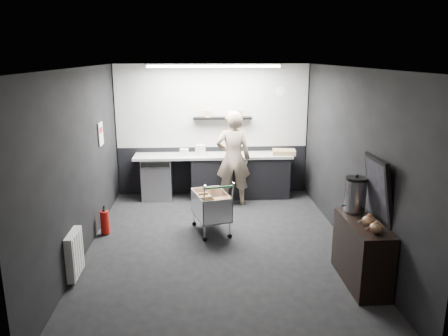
{
  "coord_description": "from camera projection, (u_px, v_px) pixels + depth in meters",
  "views": [
    {
      "loc": [
        -0.3,
        -6.24,
        2.88
      ],
      "look_at": [
        0.1,
        0.4,
        1.14
      ],
      "focal_mm": 35.0,
      "sensor_mm": 36.0,
      "label": 1
    }
  ],
  "objects": [
    {
      "name": "floor",
      "position": [
        219.0,
        246.0,
        6.77
      ],
      "size": [
        5.5,
        5.5,
        0.0
      ],
      "primitive_type": "plane",
      "color": "black",
      "rests_on": "ground"
    },
    {
      "name": "ceiling",
      "position": [
        219.0,
        68.0,
        6.09
      ],
      "size": [
        5.5,
        5.5,
        0.0
      ],
      "primitive_type": "plane",
      "rotation": [
        3.14,
        0.0,
        0.0
      ],
      "color": "silver",
      "rests_on": "wall_back"
    },
    {
      "name": "wall_back",
      "position": [
        212.0,
        130.0,
        9.09
      ],
      "size": [
        5.5,
        0.0,
        5.5
      ],
      "primitive_type": "plane",
      "rotation": [
        1.57,
        0.0,
        0.0
      ],
      "color": "black",
      "rests_on": "floor"
    },
    {
      "name": "wall_front",
      "position": [
        234.0,
        237.0,
        3.78
      ],
      "size": [
        5.5,
        0.0,
        5.5
      ],
      "primitive_type": "plane",
      "rotation": [
        -1.57,
        0.0,
        0.0
      ],
      "color": "black",
      "rests_on": "floor"
    },
    {
      "name": "wall_left",
      "position": [
        81.0,
        163.0,
        6.32
      ],
      "size": [
        0.0,
        5.5,
        5.5
      ],
      "primitive_type": "plane",
      "rotation": [
        1.57,
        0.0,
        1.57
      ],
      "color": "black",
      "rests_on": "floor"
    },
    {
      "name": "wall_right",
      "position": [
        352.0,
        159.0,
        6.55
      ],
      "size": [
        0.0,
        5.5,
        5.5
      ],
      "primitive_type": "plane",
      "rotation": [
        1.57,
        0.0,
        -1.57
      ],
      "color": "black",
      "rests_on": "floor"
    },
    {
      "name": "kitchen_wall_panel",
      "position": [
        212.0,
        106.0,
        8.94
      ],
      "size": [
        3.95,
        0.02,
        1.7
      ],
      "primitive_type": "cube",
      "color": "beige",
      "rests_on": "wall_back"
    },
    {
      "name": "dado_panel",
      "position": [
        213.0,
        170.0,
        9.28
      ],
      "size": [
        3.95,
        0.02,
        1.0
      ],
      "primitive_type": "cube",
      "color": "black",
      "rests_on": "wall_back"
    },
    {
      "name": "floating_shelf",
      "position": [
        222.0,
        118.0,
        8.91
      ],
      "size": [
        1.2,
        0.22,
        0.04
      ],
      "primitive_type": "cube",
      "color": "black",
      "rests_on": "wall_back"
    },
    {
      "name": "wall_clock",
      "position": [
        280.0,
        91.0,
        8.94
      ],
      "size": [
        0.2,
        0.03,
        0.2
      ],
      "primitive_type": "cylinder",
      "rotation": [
        1.57,
        0.0,
        0.0
      ],
      "color": "white",
      "rests_on": "wall_back"
    },
    {
      "name": "poster",
      "position": [
        101.0,
        134.0,
        7.52
      ],
      "size": [
        0.02,
        0.3,
        0.4
      ],
      "primitive_type": "cube",
      "color": "white",
      "rests_on": "wall_left"
    },
    {
      "name": "poster_red_band",
      "position": [
        101.0,
        130.0,
        7.5
      ],
      "size": [
        0.02,
        0.22,
        0.1
      ],
      "primitive_type": "cube",
      "color": "red",
      "rests_on": "poster"
    },
    {
      "name": "radiator",
      "position": [
        74.0,
        254.0,
        5.7
      ],
      "size": [
        0.1,
        0.5,
        0.6
      ],
      "primitive_type": "cube",
      "color": "white",
      "rests_on": "wall_left"
    },
    {
      "name": "ceiling_strip",
      "position": [
        214.0,
        66.0,
        7.89
      ],
      "size": [
        2.4,
        0.2,
        0.04
      ],
      "primitive_type": "cube",
      "color": "white",
      "rests_on": "ceiling"
    },
    {
      "name": "prep_counter",
      "position": [
        220.0,
        175.0,
        9.0
      ],
      "size": [
        3.2,
        0.61,
        0.9
      ],
      "color": "black",
      "rests_on": "floor"
    },
    {
      "name": "person",
      "position": [
        233.0,
        158.0,
        8.46
      ],
      "size": [
        0.69,
        0.47,
        1.85
      ],
      "primitive_type": "imported",
      "rotation": [
        0.0,
        0.0,
        3.1
      ],
      "color": "beige",
      "rests_on": "floor"
    },
    {
      "name": "shopping_cart",
      "position": [
        211.0,
        207.0,
        7.2
      ],
      "size": [
        0.69,
        0.96,
        0.92
      ],
      "color": "silver",
      "rests_on": "floor"
    },
    {
      "name": "sideboard",
      "position": [
        362.0,
        243.0,
        5.59
      ],
      "size": [
        0.47,
        1.11,
        1.66
      ],
      "color": "black",
      "rests_on": "floor"
    },
    {
      "name": "fire_extinguisher",
      "position": [
        105.0,
        221.0,
        7.15
      ],
      "size": [
        0.14,
        0.14,
        0.47
      ],
      "color": "#B9130C",
      "rests_on": "floor"
    },
    {
      "name": "cardboard_box",
      "position": [
        284.0,
        152.0,
        8.91
      ],
      "size": [
        0.5,
        0.4,
        0.09
      ],
      "primitive_type": "cube",
      "rotation": [
        0.0,
        0.0,
        -0.13
      ],
      "color": "#A58658",
      "rests_on": "prep_counter"
    },
    {
      "name": "pink_tub",
      "position": [
        200.0,
        150.0,
        8.84
      ],
      "size": [
        0.21,
        0.21,
        0.21
      ],
      "primitive_type": "cylinder",
      "color": "silver",
      "rests_on": "prep_counter"
    },
    {
      "name": "white_container",
      "position": [
        184.0,
        152.0,
        8.78
      ],
      "size": [
        0.18,
        0.15,
        0.14
      ],
      "primitive_type": "cube",
      "rotation": [
        0.0,
        0.0,
        -0.14
      ],
      "color": "white",
      "rests_on": "prep_counter"
    }
  ]
}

